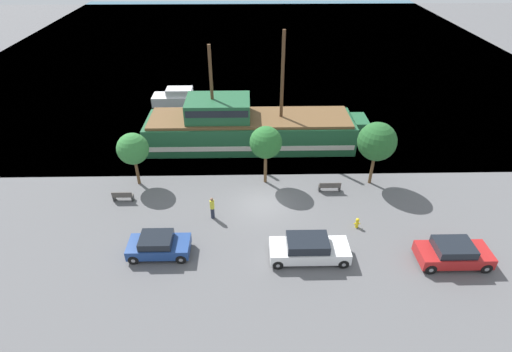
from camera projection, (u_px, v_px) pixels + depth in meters
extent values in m
plane|color=#5B5B5E|center=(262.00, 204.00, 29.75)|extent=(160.00, 160.00, 0.00)
plane|color=#38667F|center=(253.00, 44.00, 66.54)|extent=(80.00, 80.00, 0.00)
cube|color=#1E5633|center=(250.00, 132.00, 36.74)|extent=(18.73, 4.82, 2.62)
cube|color=silver|center=(250.00, 136.00, 36.95)|extent=(18.36, 4.90, 0.45)
cube|color=#1E5633|center=(358.00, 127.00, 36.69)|extent=(1.40, 2.65, 1.83)
cube|color=brown|center=(250.00, 118.00, 35.95)|extent=(17.98, 4.43, 0.25)
cube|color=#1E5633|center=(218.00, 108.00, 35.36)|extent=(5.62, 3.85, 1.72)
cube|color=black|center=(218.00, 105.00, 35.22)|extent=(5.34, 3.91, 0.62)
cylinder|color=#4C331E|center=(283.00, 76.00, 33.86)|extent=(0.28, 0.28, 7.55)
cylinder|color=#4C331E|center=(211.00, 82.00, 34.07)|extent=(0.28, 0.28, 6.42)
cube|color=silver|center=(185.00, 99.00, 45.24)|extent=(7.15, 2.23, 1.07)
cube|color=silver|center=(179.00, 92.00, 44.72)|extent=(2.86, 1.74, 0.78)
cube|color=black|center=(187.00, 92.00, 44.74)|extent=(0.12, 1.56, 0.62)
cube|color=#B21E1E|center=(453.00, 255.00, 24.43)|extent=(4.35, 1.93, 0.74)
cube|color=black|center=(454.00, 247.00, 24.08)|extent=(2.26, 1.74, 0.53)
cylinder|color=black|center=(486.00, 268.00, 23.88)|extent=(0.71, 0.22, 0.71)
cylinder|color=gray|center=(486.00, 268.00, 23.88)|extent=(0.27, 0.25, 0.27)
cylinder|color=black|center=(472.00, 248.00, 25.34)|extent=(0.71, 0.22, 0.71)
cylinder|color=gray|center=(472.00, 248.00, 25.34)|extent=(0.27, 0.25, 0.27)
cylinder|color=black|center=(430.00, 269.00, 23.82)|extent=(0.71, 0.22, 0.71)
cylinder|color=gray|center=(430.00, 269.00, 23.82)|extent=(0.27, 0.25, 0.27)
cylinder|color=black|center=(420.00, 248.00, 25.29)|extent=(0.71, 0.22, 0.71)
cylinder|color=gray|center=(420.00, 248.00, 25.29)|extent=(0.27, 0.25, 0.27)
cube|color=white|center=(309.00, 251.00, 24.77)|extent=(4.91, 1.91, 0.73)
cube|color=black|center=(308.00, 243.00, 24.40)|extent=(2.55, 1.72, 0.59)
cylinder|color=black|center=(343.00, 264.00, 24.23)|extent=(0.65, 0.22, 0.65)
cylinder|color=gray|center=(343.00, 264.00, 24.23)|extent=(0.25, 0.25, 0.25)
cylinder|color=black|center=(338.00, 244.00, 25.68)|extent=(0.65, 0.22, 0.65)
cylinder|color=gray|center=(338.00, 244.00, 25.68)|extent=(0.25, 0.25, 0.25)
cylinder|color=black|center=(278.00, 265.00, 24.17)|extent=(0.65, 0.22, 0.65)
cylinder|color=gray|center=(278.00, 265.00, 24.17)|extent=(0.25, 0.25, 0.25)
cylinder|color=black|center=(276.00, 245.00, 25.61)|extent=(0.65, 0.22, 0.65)
cylinder|color=gray|center=(276.00, 245.00, 25.61)|extent=(0.25, 0.25, 0.25)
cube|color=navy|center=(159.00, 247.00, 25.08)|extent=(3.84, 1.85, 0.68)
cube|color=black|center=(156.00, 240.00, 24.76)|extent=(2.00, 1.66, 0.49)
cylinder|color=black|center=(181.00, 259.00, 24.55)|extent=(0.66, 0.22, 0.66)
cylinder|color=gray|center=(181.00, 259.00, 24.55)|extent=(0.25, 0.25, 0.25)
cylinder|color=black|center=(185.00, 240.00, 25.94)|extent=(0.66, 0.22, 0.66)
cylinder|color=gray|center=(185.00, 240.00, 25.94)|extent=(0.25, 0.25, 0.25)
cylinder|color=black|center=(134.00, 260.00, 24.50)|extent=(0.66, 0.22, 0.66)
cylinder|color=gray|center=(134.00, 260.00, 24.50)|extent=(0.25, 0.25, 0.25)
cylinder|color=black|center=(140.00, 241.00, 25.90)|extent=(0.66, 0.22, 0.66)
cylinder|color=gray|center=(140.00, 241.00, 25.90)|extent=(0.25, 0.25, 0.25)
cylinder|color=yellow|center=(357.00, 224.00, 27.41)|extent=(0.22, 0.22, 0.56)
sphere|color=yellow|center=(358.00, 220.00, 27.21)|extent=(0.25, 0.25, 0.25)
cylinder|color=yellow|center=(355.00, 224.00, 27.39)|extent=(0.10, 0.09, 0.09)
cylinder|color=yellow|center=(359.00, 224.00, 27.39)|extent=(0.10, 0.09, 0.09)
cube|color=#4C4742|center=(123.00, 196.00, 29.93)|extent=(1.50, 0.45, 0.05)
cube|color=#4C4742|center=(122.00, 195.00, 29.64)|extent=(1.50, 0.06, 0.40)
cube|color=#2D2D2D|center=(114.00, 198.00, 30.04)|extent=(0.12, 0.36, 0.40)
cube|color=#2D2D2D|center=(133.00, 198.00, 30.06)|extent=(0.12, 0.36, 0.40)
cube|color=#4C4742|center=(330.00, 186.00, 30.97)|extent=(1.68, 0.45, 0.05)
cube|color=#4C4742|center=(330.00, 185.00, 30.69)|extent=(1.68, 0.06, 0.40)
cube|color=#2D2D2D|center=(319.00, 189.00, 31.08)|extent=(0.12, 0.36, 0.40)
cube|color=#2D2D2D|center=(339.00, 188.00, 31.11)|extent=(0.12, 0.36, 0.40)
cylinder|color=#232838|center=(213.00, 213.00, 28.19)|extent=(0.27, 0.27, 0.85)
cylinder|color=gold|center=(212.00, 204.00, 27.78)|extent=(0.32, 0.32, 0.66)
sphere|color=#8C664C|center=(212.00, 199.00, 27.54)|extent=(0.23, 0.23, 0.23)
cylinder|color=brown|center=(137.00, 172.00, 31.47)|extent=(0.24, 0.24, 2.15)
sphere|color=#337A38|center=(133.00, 149.00, 30.31)|extent=(2.43, 2.43, 2.43)
cylinder|color=brown|center=(265.00, 168.00, 31.55)|extent=(0.24, 0.24, 2.55)
sphere|color=#286B2D|center=(266.00, 142.00, 30.27)|extent=(2.49, 2.49, 2.49)
cylinder|color=brown|center=(372.00, 169.00, 31.47)|extent=(0.24, 0.24, 2.49)
sphere|color=#235B28|center=(377.00, 142.00, 30.10)|extent=(2.95, 2.95, 2.95)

